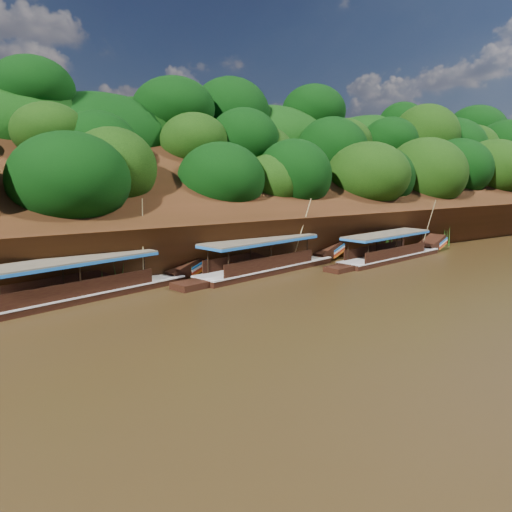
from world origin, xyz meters
The scene contains 6 objects.
ground centered at (0.00, 0.00, 0.00)m, with size 160.00×160.00×0.00m, color black.
riverbank centered at (-0.01, 22.73, 1.89)m, with size 120.00×30.06×19.40m.
boat_0 centered at (10.68, 6.90, 0.51)m, with size 13.97×4.11×5.12m.
boat_1 centered at (-0.42, 8.44, 0.56)m, with size 14.49×5.01×5.65m.
boat_2 centered at (-13.28, 8.15, 0.54)m, with size 15.20×5.69×5.92m.
reeds centered at (-3.26, 9.51, 0.89)m, with size 50.69×2.42×1.95m.
Camera 1 is at (-21.09, -20.54, 7.31)m, focal length 35.00 mm.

